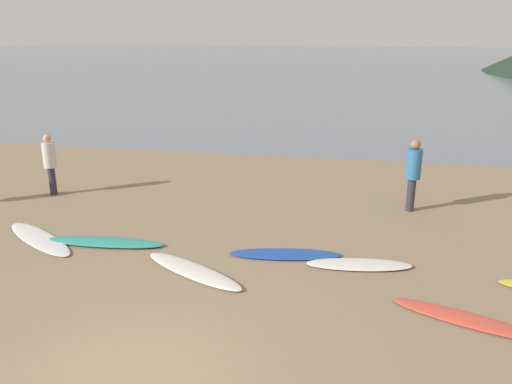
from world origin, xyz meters
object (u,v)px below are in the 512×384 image
Objects in this scene: surfboard_7 at (467,319)px; surfboard_5 at (285,254)px; surfboard_4 at (193,271)px; surfboard_6 at (359,264)px; surfboard_2 at (39,239)px; person_3 at (50,160)px; surfboard_3 at (105,242)px; person_0 at (413,169)px.

surfboard_5 is at bearing 170.42° from surfboard_7.
surfboard_6 is at bearing 44.24° from surfboard_4.
person_3 is at bearing 149.48° from surfboard_2.
surfboard_4 is at bearing -154.52° from surfboard_5.
surfboard_6 is at bearing 33.36° from surfboard_2.
surfboard_5 is at bearing 62.49° from surfboard_4.
surfboard_7 is (4.66, -0.77, -0.01)m from surfboard_4.
surfboard_7 is at bearing 127.96° from person_3.
surfboard_3 is 3.79m from surfboard_5.
surfboard_6 reaches higher than surfboard_2.
surfboard_5 is at bearing 164.08° from surfboard_6.
surfboard_2 is 6.71m from surfboard_6.
surfboard_5 is (3.78, 0.15, -0.02)m from surfboard_3.
surfboard_4 is 1.44× the size of person_3.
surfboard_4 reaches higher than surfboard_5.
surfboard_3 is 1.09× the size of surfboard_7.
surfboard_4 is at bearing -171.90° from surfboard_6.
surfboard_3 reaches higher than surfboard_6.
surfboard_3 is 1.27× the size of surfboard_6.
surfboard_3 is 1.42× the size of person_0.
surfboard_3 is (1.48, 0.06, 0.02)m from surfboard_2.
surfboard_7 is (8.34, -1.63, 0.01)m from surfboard_2.
surfboard_6 is at bearing 130.44° from person_0.
surfboard_2 is 1.07× the size of surfboard_4.
person_3 reaches higher than surfboard_6.
surfboard_3 reaches higher than surfboard_7.
surfboard_6 is 8.67m from person_3.
surfboard_5 is 1.35× the size of person_3.
surfboard_4 is at bearing 20.41° from surfboard_2.
surfboard_2 is 1.54× the size of person_3.
surfboard_6 reaches higher than surfboard_7.
surfboard_4 is 1.18× the size of surfboard_6.
surfboard_4 is (3.69, -0.85, 0.01)m from surfboard_2.
surfboard_6 is 1.12× the size of person_0.
surfboard_5 is at bearing 110.20° from person_0.
person_3 is at bearing 172.41° from surfboard_4.
surfboard_4 is 6.38m from person_3.
surfboard_4 is 1.07× the size of surfboard_5.
surfboard_2 is 1.14× the size of surfboard_5.
surfboard_3 reaches higher than surfboard_5.
surfboard_2 is 8.68m from person_0.
surfboard_4 reaches higher than surfboard_6.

